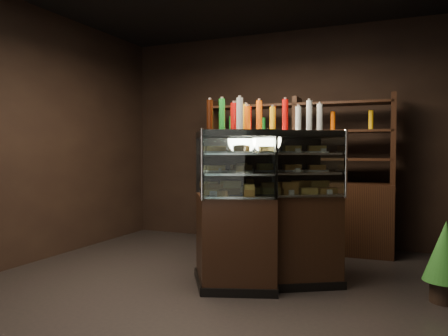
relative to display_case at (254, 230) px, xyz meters
The scene contains 7 objects.
ground 0.77m from the display_case, 100.25° to the right, with size 5.00×5.00×0.00m, color black.
room_shell 1.55m from the display_case, 100.25° to the right, with size 5.02×5.02×3.01m.
display_case is the anchor object (origin of this frame).
food_display 0.63m from the display_case, 109.92° to the right, with size 1.19×1.26×0.46m.
bottles_top 1.13m from the display_case, 70.08° to the left, with size 1.03×1.12×0.30m.
potted_conifer 1.74m from the display_case, ahead, with size 0.37×0.37×0.80m.
back_shelving 1.49m from the display_case, 86.81° to the left, with size 2.42×0.52×2.00m.
Camera 1 is at (1.54, -3.58, 1.30)m, focal length 35.00 mm.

